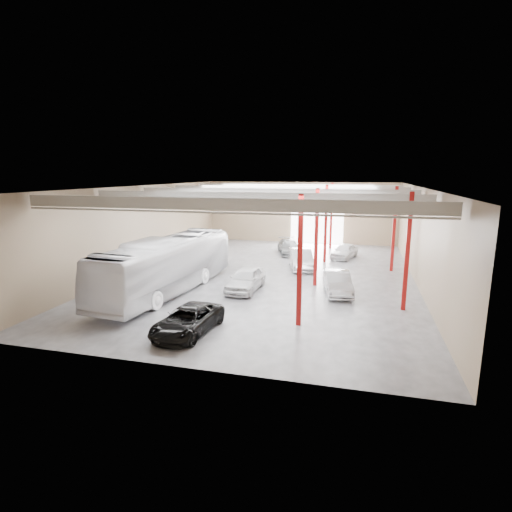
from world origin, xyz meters
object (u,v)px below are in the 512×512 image
at_px(car_row_a, 246,279).
at_px(car_right_far, 345,251).
at_px(coach_bus, 167,265).
at_px(black_sedan, 188,320).
at_px(car_row_c, 289,247).
at_px(car_row_b, 301,259).
at_px(car_right_near, 338,283).

distance_m(car_row_a, car_right_far, 14.07).
bearing_deg(coach_bus, black_sedan, -50.47).
bearing_deg(car_row_c, car_row_b, -88.90).
distance_m(car_row_a, car_right_near, 6.27).
relative_size(coach_bus, car_right_far, 3.25).
xyz_separation_m(car_row_a, car_row_b, (2.78, 7.34, 0.02)).
relative_size(black_sedan, car_right_far, 1.17).
bearing_deg(black_sedan, car_row_a, 89.73).
distance_m(black_sedan, car_row_b, 15.80).
bearing_deg(car_row_a, car_right_near, 10.23).
relative_size(car_row_b, car_right_near, 1.09).
relative_size(car_row_a, car_right_far, 1.14).
relative_size(car_row_c, car_right_near, 1.07).
bearing_deg(car_right_near, car_row_c, 103.20).
height_order(black_sedan, car_right_far, car_right_far).
bearing_deg(car_right_far, car_row_c, -171.70).
bearing_deg(car_row_c, car_row_a, -110.63).
height_order(coach_bus, black_sedan, coach_bus).
distance_m(car_row_a, car_row_c, 13.50).
xyz_separation_m(car_row_c, car_right_near, (5.53, -12.66, 0.05)).
relative_size(car_row_b, car_row_c, 1.02).
bearing_deg(black_sedan, car_row_b, 82.23).
xyz_separation_m(car_right_near, car_right_far, (0.00, 11.80, -0.04)).
xyz_separation_m(black_sedan, car_right_far, (7.00, 20.67, 0.03)).
bearing_deg(car_row_c, coach_bus, -128.74).
xyz_separation_m(black_sedan, car_right_near, (7.00, 8.88, 0.08)).
bearing_deg(car_row_b, black_sedan, -118.33).
distance_m(car_row_b, car_right_far, 6.30).
bearing_deg(car_right_far, car_row_a, -99.08).
relative_size(coach_bus, car_row_a, 2.86).
bearing_deg(black_sedan, car_right_far, 76.54).
distance_m(coach_bus, car_right_far, 18.23).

